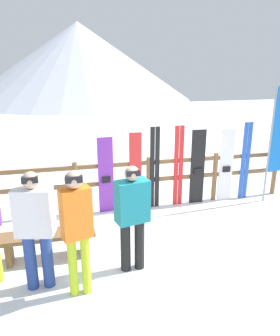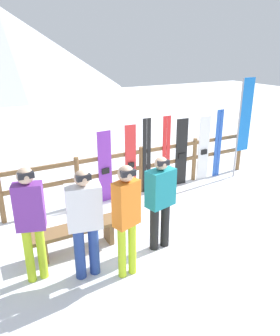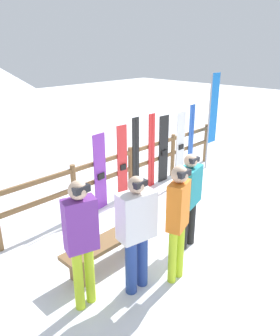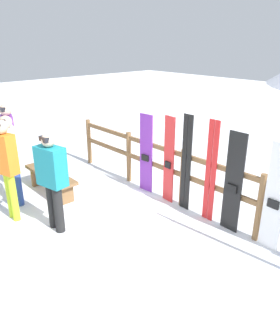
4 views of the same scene
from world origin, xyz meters
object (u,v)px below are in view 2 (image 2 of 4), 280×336
object	(u,v)px
ski_pair_black	(147,156)
person_white	(85,218)
ski_pair_blue	(218,144)
person_teal	(160,197)
rental_flag	(243,120)
ski_pair_red	(166,153)
person_orange	(127,213)
snowboard_purple	(105,167)
snowboard_black_stripe	(181,152)
bench	(77,233)
snowboard_red	(131,161)
snowboard_white	(204,149)
person_purple	(30,216)

from	to	relation	value
ski_pair_black	person_white	bearing A→B (deg)	-135.66
person_white	ski_pair_blue	bearing A→B (deg)	26.80
person_teal	rental_flag	size ratio (longest dim) A/B	0.64
ski_pair_black	ski_pair_red	bearing A→B (deg)	-0.00
person_orange	snowboard_purple	distance (m)	2.49
person_teal	snowboard_black_stripe	xyz separation A→B (m)	(1.83, 2.02, -0.11)
person_orange	person_teal	size ratio (longest dim) A/B	1.07
bench	ski_pair_red	bearing A→B (deg)	29.26
ski_pair_red	snowboard_black_stripe	world-z (taller)	ski_pair_red
snowboard_red	ski_pair_blue	bearing A→B (deg)	0.08
person_orange	ski_pair_red	xyz separation A→B (m)	(2.18, 2.39, -0.16)
snowboard_white	rental_flag	xyz separation A→B (m)	(0.95, -0.26, 0.66)
person_purple	person_teal	xyz separation A→B (m)	(1.94, -0.15, -0.11)
snowboard_purple	person_orange	bearing A→B (deg)	-105.80
bench	person_orange	world-z (taller)	person_orange
person_orange	snowboard_red	distance (m)	2.72
person_orange	snowboard_purple	world-z (taller)	person_orange
person_white	snowboard_red	size ratio (longest dim) A/B	1.02
person_orange	ski_pair_black	size ratio (longest dim) A/B	1.00
snowboard_black_stripe	person_teal	bearing A→B (deg)	-132.23
ski_pair_red	snowboard_black_stripe	distance (m)	0.43
snowboard_black_stripe	ski_pair_black	bearing A→B (deg)	179.80
ski_pair_black	ski_pair_blue	bearing A→B (deg)	-0.00
snowboard_purple	ski_pair_red	bearing A→B (deg)	0.13
person_white	ski_pair_red	distance (m)	3.43
person_teal	ski_pair_black	xyz separation A→B (m)	(0.90, 2.02, -0.05)
snowboard_purple	rental_flag	world-z (taller)	rental_flag
person_white	person_orange	size ratio (longest dim) A/B	0.96
snowboard_black_stripe	snowboard_purple	bearing A→B (deg)	-180.00
bench	person_white	distance (m)	0.90
person_white	ski_pair_black	world-z (taller)	ski_pair_black
person_purple	snowboard_white	size ratio (longest dim) A/B	1.07
ski_pair_black	snowboard_white	bearing A→B (deg)	-0.12
bench	ski_pair_black	size ratio (longest dim) A/B	0.86
snowboard_red	ski_pair_red	xyz separation A→B (m)	(0.91, 0.00, 0.05)
person_teal	ski_pair_blue	world-z (taller)	ski_pair_blue
bench	snowboard_white	bearing A→B (deg)	21.61
person_white	snowboard_black_stripe	distance (m)	3.77
rental_flag	snowboard_red	bearing A→B (deg)	175.02
snowboard_purple	ski_pair_blue	bearing A→B (deg)	0.06
snowboard_red	ski_pair_red	bearing A→B (deg)	0.21
person_orange	ski_pair_black	bearing A→B (deg)	55.04
person_teal	ski_pair_red	distance (m)	2.46
person_purple	ski_pair_black	world-z (taller)	person_purple
person_purple	ski_pair_red	xyz separation A→B (m)	(3.35, 1.87, -0.16)
person_orange	rental_flag	distance (m)	4.74
snowboard_purple	snowboard_red	distance (m)	0.60
ski_pair_red	ski_pair_blue	distance (m)	1.53
bench	snowboard_white	world-z (taller)	snowboard_white
bench	snowboard_purple	bearing A→B (deg)	52.68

